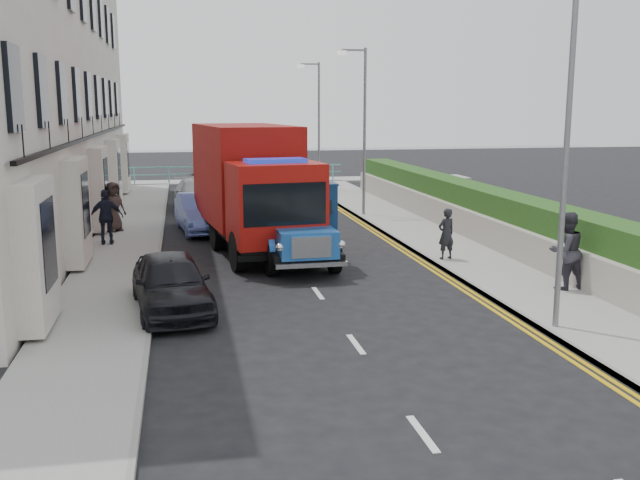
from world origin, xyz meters
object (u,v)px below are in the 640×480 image
at_px(red_lorry, 251,184).
at_px(parked_car_front, 171,283).
at_px(lamp_near, 561,140).
at_px(lamp_far, 317,118).
at_px(bedford_lorry, 297,229).
at_px(pedestrian_east_near, 446,234).
at_px(lamp_mid, 362,122).

relative_size(red_lorry, parked_car_front, 1.99).
height_order(lamp_near, lamp_far, same).
distance_m(lamp_near, bedford_lorry, 8.64).
relative_size(lamp_near, bedford_lorry, 1.32).
xyz_separation_m(red_lorry, parked_car_front, (-2.54, -7.00, -1.46)).
distance_m(lamp_far, parked_car_front, 24.50).
xyz_separation_m(bedford_lorry, parked_car_front, (-3.57, -3.98, -0.45)).
bearing_deg(bedford_lorry, pedestrian_east_near, -4.12).
height_order(lamp_near, pedestrian_east_near, lamp_near).
distance_m(lamp_near, lamp_mid, 16.00).
distance_m(parked_car_front, pedestrian_east_near, 8.89).
relative_size(red_lorry, pedestrian_east_near, 5.17).
xyz_separation_m(lamp_near, red_lorry, (-5.23, 10.00, -1.85)).
distance_m(lamp_mid, parked_car_front, 15.51).
bearing_deg(lamp_far, red_lorry, -108.12).
bearing_deg(red_lorry, bedford_lorry, -78.71).
bearing_deg(parked_car_front, lamp_far, 64.25).
distance_m(lamp_near, red_lorry, 11.44).
bearing_deg(lamp_mid, bedford_lorry, -115.03).
distance_m(bedford_lorry, parked_car_front, 5.36).
xyz_separation_m(lamp_mid, lamp_far, (0.00, 10.00, 0.00)).
relative_size(lamp_near, lamp_far, 1.00).
relative_size(bedford_lorry, pedestrian_east_near, 3.43).
bearing_deg(lamp_near, red_lorry, 117.63).
relative_size(lamp_far, red_lorry, 0.88).
xyz_separation_m(lamp_far, red_lorry, (-5.23, -16.00, -1.85)).
distance_m(red_lorry, pedestrian_east_near, 6.51).
bearing_deg(lamp_near, lamp_mid, 90.00).
distance_m(lamp_far, red_lorry, 16.93).
relative_size(lamp_mid, lamp_far, 1.00).
xyz_separation_m(lamp_near, parked_car_front, (-7.78, 3.00, -3.31)).
distance_m(lamp_mid, red_lorry, 8.17).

